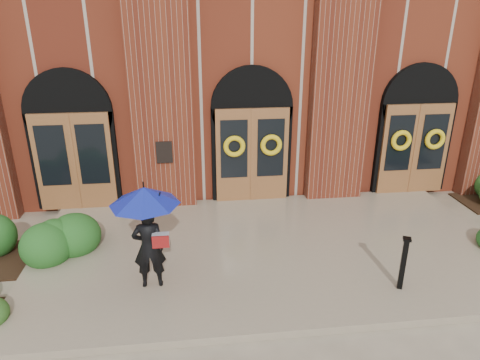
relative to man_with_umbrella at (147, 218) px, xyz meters
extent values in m
plane|color=tan|center=(2.42, 0.96, -1.53)|extent=(90.00, 90.00, 0.00)
cube|color=gray|center=(2.42, 1.11, -1.46)|extent=(10.00, 5.30, 0.15)
cube|color=maroon|center=(2.42, 9.86, 1.97)|extent=(16.00, 12.00, 7.00)
cube|color=black|center=(0.17, 3.43, 0.12)|extent=(0.40, 0.05, 0.55)
cube|color=maroon|center=(0.17, 3.68, 1.97)|extent=(1.50, 0.45, 7.00)
cube|color=maroon|center=(4.67, 3.68, 1.97)|extent=(1.50, 0.45, 7.00)
cube|color=brown|center=(-2.08, 3.67, -0.13)|extent=(1.90, 0.10, 2.50)
cylinder|color=black|center=(-2.08, 3.81, 1.12)|extent=(2.10, 0.22, 2.10)
cube|color=brown|center=(2.42, 3.67, -0.13)|extent=(1.90, 0.10, 2.50)
cylinder|color=black|center=(2.42, 3.81, 1.12)|extent=(2.10, 0.22, 2.10)
cube|color=brown|center=(6.92, 3.67, -0.13)|extent=(1.90, 0.10, 2.50)
cylinder|color=black|center=(6.92, 3.81, 1.12)|extent=(2.10, 0.22, 2.10)
torus|color=yellow|center=(1.94, 3.55, 0.17)|extent=(0.57, 0.13, 0.57)
torus|color=yellow|center=(2.90, 3.55, 0.17)|extent=(0.57, 0.13, 0.57)
torus|color=yellow|center=(6.44, 3.55, 0.17)|extent=(0.57, 0.13, 0.57)
torus|color=yellow|center=(7.40, 3.55, 0.17)|extent=(0.57, 0.13, 0.57)
imported|color=black|center=(0.00, 0.00, -0.58)|extent=(0.60, 0.41, 1.59)
cone|color=navy|center=(0.00, 0.00, 0.43)|extent=(1.29, 1.29, 0.32)
cylinder|color=black|center=(0.05, -0.05, 0.01)|extent=(0.02, 0.02, 0.54)
cube|color=#B6B9BB|center=(0.23, -0.13, -0.37)|extent=(0.30, 0.16, 0.23)
cube|color=maroon|center=(0.23, -0.21, -0.37)|extent=(0.30, 0.04, 0.23)
cube|color=black|center=(4.55, -0.66, -0.88)|extent=(0.12, 0.12, 1.01)
cube|color=black|center=(4.55, -0.66, -0.35)|extent=(0.18, 0.18, 0.04)
ellipsoid|color=#1F511B|center=(-3.02, 1.46, -1.09)|extent=(3.42, 1.37, 0.88)
camera|label=1|loc=(0.82, -6.88, 3.38)|focal=32.00mm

